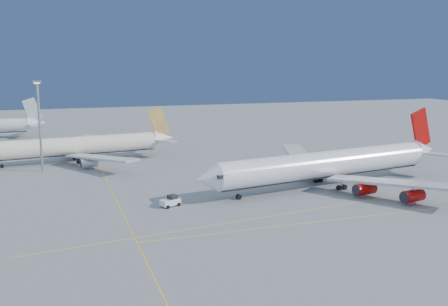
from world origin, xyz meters
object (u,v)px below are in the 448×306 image
(light_mast, at_px, (39,119))
(airliner_virgin, at_px, (332,164))
(airliner_etihad, at_px, (79,146))
(pushback_tug, at_px, (171,201))

(light_mast, bearing_deg, airliner_virgin, -30.97)
(airliner_virgin, bearing_deg, airliner_etihad, 127.85)
(pushback_tug, xyz_separation_m, light_mast, (-25.55, 44.38, 13.46))
(airliner_virgin, distance_m, pushback_tug, 41.14)
(airliner_etihad, bearing_deg, pushback_tug, -81.77)
(airliner_virgin, xyz_separation_m, light_mast, (-66.21, 39.74, 9.19))
(airliner_virgin, distance_m, light_mast, 77.77)
(airliner_etihad, distance_m, light_mast, 18.25)
(airliner_virgin, relative_size, light_mast, 2.90)
(airliner_virgin, distance_m, airliner_etihad, 75.68)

